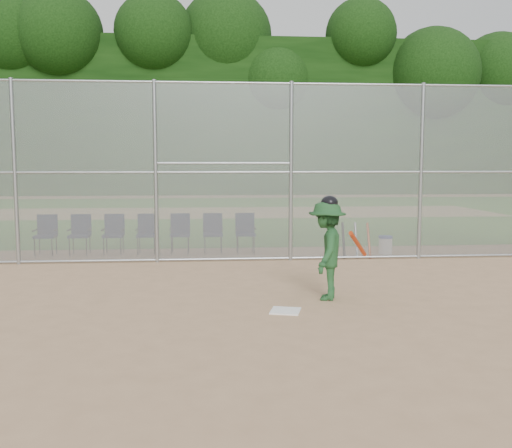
{
  "coord_description": "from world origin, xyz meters",
  "views": [
    {
      "loc": [
        -0.87,
        -7.7,
        2.18
      ],
      "look_at": [
        0.0,
        2.5,
        1.1
      ],
      "focal_mm": 40.0,
      "sensor_mm": 36.0,
      "label": 1
    }
  ],
  "objects": [
    {
      "name": "ground",
      "position": [
        0.0,
        0.0,
        0.0
      ],
      "size": [
        100.0,
        100.0,
        0.0
      ],
      "primitive_type": "plane",
      "color": "tan",
      "rests_on": "ground"
    },
    {
      "name": "grass_strip",
      "position": [
        0.0,
        18.0,
        0.01
      ],
      "size": [
        100.0,
        100.0,
        0.0
      ],
      "primitive_type": "plane",
      "color": "#356C20",
      "rests_on": "ground"
    },
    {
      "name": "dirt_patch_far",
      "position": [
        0.0,
        18.0,
        0.01
      ],
      "size": [
        24.0,
        24.0,
        0.0
      ],
      "primitive_type": "plane",
      "color": "tan",
      "rests_on": "ground"
    },
    {
      "name": "backstop_fence",
      "position": [
        0.0,
        5.0,
        2.07
      ],
      "size": [
        16.09,
        0.09,
        4.0
      ],
      "color": "gray",
      "rests_on": "ground"
    },
    {
      "name": "treeline",
      "position": [
        0.0,
        20.0,
        5.5
      ],
      "size": [
        81.0,
        60.0,
        11.0
      ],
      "color": "black",
      "rests_on": "ground"
    },
    {
      "name": "home_plate",
      "position": [
        0.27,
        0.5,
        0.01
      ],
      "size": [
        0.53,
        0.53,
        0.02
      ],
      "primitive_type": "cube",
      "rotation": [
        0.0,
        0.0,
        -0.27
      ],
      "color": "white",
      "rests_on": "ground"
    },
    {
      "name": "batter_at_plate",
      "position": [
        1.04,
        1.23,
        0.81
      ],
      "size": [
        1.08,
        1.33,
        1.68
      ],
      "color": "#1E4B24",
      "rests_on": "ground"
    },
    {
      "name": "water_cooler",
      "position": [
        3.45,
        5.74,
        0.22
      ],
      "size": [
        0.35,
        0.35,
        0.44
      ],
      "color": "white",
      "rests_on": "ground"
    },
    {
      "name": "spare_bats",
      "position": [
        2.42,
        5.21,
        0.41
      ],
      "size": [
        0.96,
        0.36,
        0.84
      ],
      "color": "#D84C14",
      "rests_on": "ground"
    },
    {
      "name": "chair_0",
      "position": [
        -4.77,
        6.26,
        0.48
      ],
      "size": [
        0.54,
        0.52,
        0.96
      ],
      "primitive_type": null,
      "color": "#0F1B39",
      "rests_on": "ground"
    },
    {
      "name": "chair_1",
      "position": [
        -3.96,
        6.26,
        0.48
      ],
      "size": [
        0.54,
        0.52,
        0.96
      ],
      "primitive_type": null,
      "color": "#0F1B39",
      "rests_on": "ground"
    },
    {
      "name": "chair_2",
      "position": [
        -3.16,
        6.26,
        0.48
      ],
      "size": [
        0.54,
        0.52,
        0.96
      ],
      "primitive_type": null,
      "color": "#0F1B39",
      "rests_on": "ground"
    },
    {
      "name": "chair_3",
      "position": [
        -2.35,
        6.26,
        0.48
      ],
      "size": [
        0.54,
        0.52,
        0.96
      ],
      "primitive_type": null,
      "color": "#0F1B39",
      "rests_on": "ground"
    },
    {
      "name": "chair_4",
      "position": [
        -1.55,
        6.26,
        0.48
      ],
      "size": [
        0.54,
        0.52,
        0.96
      ],
      "primitive_type": null,
      "color": "#0F1B39",
      "rests_on": "ground"
    },
    {
      "name": "chair_5",
      "position": [
        -0.74,
        6.26,
        0.48
      ],
      "size": [
        0.54,
        0.52,
        0.96
      ],
      "primitive_type": null,
      "color": "#0F1B39",
      "rests_on": "ground"
    },
    {
      "name": "chair_6",
      "position": [
        0.06,
        6.26,
        0.48
      ],
      "size": [
        0.54,
        0.52,
        0.96
      ],
      "primitive_type": null,
      "color": "#0F1B39",
      "rests_on": "ground"
    }
  ]
}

